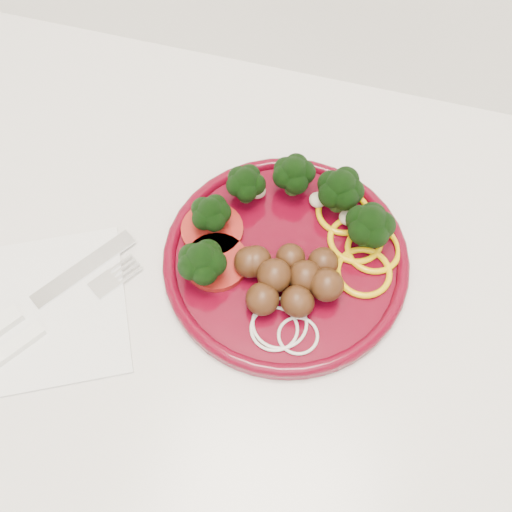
% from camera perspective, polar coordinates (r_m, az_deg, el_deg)
% --- Properties ---
extents(counter, '(2.40, 0.60, 0.90)m').
position_cam_1_polar(counter, '(1.11, 11.04, -15.17)').
color(counter, silver).
rests_on(counter, ground).
extents(plate, '(0.26, 0.26, 0.06)m').
position_cam_1_polar(plate, '(0.68, 2.54, 0.77)').
color(plate, '#500312').
rests_on(plate, counter).
extents(napkin, '(0.23, 0.23, 0.00)m').
position_cam_1_polar(napkin, '(0.70, -18.41, -4.60)').
color(napkin, white).
rests_on(napkin, counter).
extents(knife, '(0.14, 0.20, 0.01)m').
position_cam_1_polar(knife, '(0.70, -20.71, -5.01)').
color(knife, silver).
rests_on(knife, napkin).
extents(fork, '(0.13, 0.18, 0.01)m').
position_cam_1_polar(fork, '(0.68, -19.73, -6.95)').
color(fork, white).
rests_on(fork, napkin).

